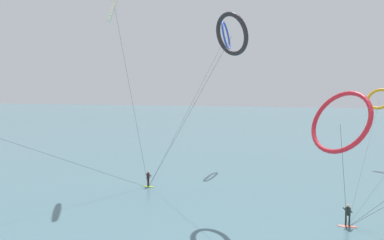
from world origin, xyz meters
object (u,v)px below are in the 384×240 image
Objects in this scene: kite_amber at (379,99)px; kite_cobalt at (226,36)px; surfer_lime at (148,180)px; surfer_coral at (348,217)px; kite_charcoal at (232,34)px; kite_ivory at (114,5)px; kite_crimson at (340,122)px.

kite_cobalt is (-20.38, -2.43, 8.75)m from kite_amber.
kite_amber is at bearing 124.04° from surfer_lime.
kite_charcoal is (-9.40, 3.45, 14.26)m from surfer_coral.
kite_ivory is 0.82× the size of kite_amber.
kite_ivory reaches higher than surfer_coral.
surfer_coral is 17.42m from kite_charcoal.
surfer_coral is 0.09× the size of kite_cobalt.
kite_cobalt is 1.94× the size of kite_crimson.
kite_cobalt is at bearing 164.85° from kite_crimson.
surfer_lime is (-18.47, 6.00, 0.00)m from surfer_coral.
kite_ivory is at bearing 20.79° from kite_charcoal.
kite_charcoal is 19.14m from kite_cobalt.
kite_cobalt reaches higher than kite_charcoal.
surfer_lime is 0.10× the size of kite_charcoal.
kite_amber is at bearing 88.22° from kite_ivory.
kite_amber is (16.57, 20.99, -6.08)m from kite_charcoal.
surfer_coral is at bearing 40.53° from kite_ivory.
kite_amber is (7.17, 24.44, 8.18)m from surfer_coral.
kite_charcoal is at bearing 72.58° from surfer_lime.
surfer_lime is 0.17× the size of kite_crimson.
kite_amber is at bearing -82.40° from kite_cobalt.
kite_crimson is at bearing 36.72° from kite_ivory.
kite_ivory is 1.09× the size of kite_cobalt.
surfer_lime is at bearing -155.66° from kite_crimson.
kite_ivory reaches higher than kite_crimson.
kite_charcoal is at bearing -99.18° from kite_amber.
kite_crimson is (12.28, -23.37, -9.73)m from kite_cobalt.
kite_charcoal reaches higher than surfer_lime.
surfer_lime is at bearing 162.61° from kite_cobalt.
surfer_lime is 0.06× the size of kite_amber.
kite_cobalt is at bearing 160.13° from surfer_lime.
kite_ivory is at bearing -114.92° from surfer_lime.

